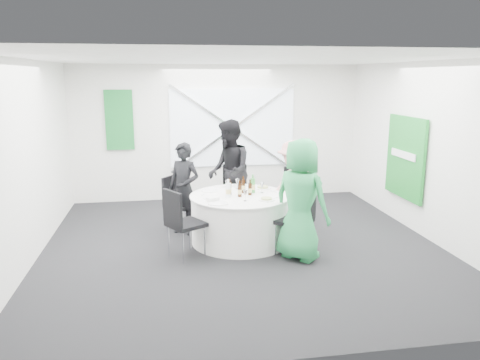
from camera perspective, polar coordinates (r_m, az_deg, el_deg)
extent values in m
plane|color=black|center=(7.29, 0.26, -8.03)|extent=(6.00, 6.00, 0.00)
plane|color=silver|center=(6.83, 0.28, 14.53)|extent=(6.00, 6.00, 0.00)
plane|color=white|center=(9.87, -2.68, 5.78)|extent=(6.00, 0.00, 6.00)
plane|color=white|center=(4.07, 7.43, -4.20)|extent=(6.00, 0.00, 6.00)
plane|color=white|center=(7.07, -24.45, 1.94)|extent=(0.00, 6.00, 6.00)
plane|color=white|center=(7.99, 22.02, 3.26)|extent=(0.00, 6.00, 6.00)
cube|color=white|center=(9.85, -0.92, 6.37)|extent=(2.60, 0.03, 1.60)
cube|color=silver|center=(9.81, -0.88, 6.34)|extent=(2.63, 0.05, 1.84)
cube|color=silver|center=(9.81, -0.88, 6.34)|extent=(2.63, 0.05, 1.84)
cube|color=#146726|center=(9.75, -14.51, 7.09)|extent=(0.55, 0.04, 1.20)
cube|color=#167E27|center=(8.50, 19.49, 2.61)|extent=(0.05, 1.20, 1.40)
cylinder|color=silver|center=(7.36, 0.00, -4.79)|extent=(1.52, 1.52, 0.74)
cylinder|color=silver|center=(7.25, 0.00, -1.93)|extent=(1.56, 1.56, 0.02)
cube|color=black|center=(8.38, -0.55, -1.80)|extent=(0.49, 0.49, 0.05)
cube|color=black|center=(8.53, -0.65, 0.32)|extent=(0.43, 0.08, 0.49)
cylinder|color=silver|center=(8.63, 0.59, -3.11)|extent=(0.02, 0.02, 0.46)
cylinder|color=silver|center=(8.61, -1.85, -3.16)|extent=(0.02, 0.02, 0.46)
cylinder|color=silver|center=(8.28, 0.81, -3.79)|extent=(0.02, 0.02, 0.46)
cylinder|color=silver|center=(8.26, -1.74, -3.85)|extent=(0.02, 0.02, 0.46)
cube|color=black|center=(7.91, -7.31, -3.03)|extent=(0.59, 0.59, 0.05)
cube|color=black|center=(7.97, -8.54, -1.10)|extent=(0.28, 0.34, 0.45)
cylinder|color=silver|center=(8.21, -7.55, -4.18)|extent=(0.02, 0.02, 0.43)
cylinder|color=silver|center=(7.95, -8.98, -4.79)|extent=(0.02, 0.02, 0.43)
cylinder|color=silver|center=(8.02, -5.56, -4.53)|extent=(0.02, 0.02, 0.43)
cylinder|color=silver|center=(7.75, -6.96, -5.17)|extent=(0.02, 0.02, 0.43)
cube|color=black|center=(8.06, 5.52, -2.40)|extent=(0.64, 0.64, 0.05)
cube|color=black|center=(8.15, 6.59, -0.26)|extent=(0.28, 0.39, 0.49)
cylinder|color=silver|center=(8.15, 7.34, -4.15)|extent=(0.02, 0.02, 0.47)
cylinder|color=silver|center=(8.38, 5.38, -3.63)|extent=(0.02, 0.02, 0.47)
cylinder|color=silver|center=(7.88, 5.60, -4.70)|extent=(0.02, 0.02, 0.47)
cylinder|color=silver|center=(8.12, 3.63, -4.14)|extent=(0.02, 0.02, 0.47)
cube|color=black|center=(6.88, 6.53, -4.97)|extent=(0.66, 0.66, 0.06)
cube|color=black|center=(6.71, 8.30, -2.99)|extent=(0.34, 0.36, 0.50)
cylinder|color=silver|center=(6.72, 7.20, -7.78)|extent=(0.02, 0.02, 0.48)
cylinder|color=silver|center=(7.05, 8.57, -6.85)|extent=(0.02, 0.02, 0.48)
cylinder|color=silver|center=(6.88, 4.34, -7.21)|extent=(0.02, 0.02, 0.48)
cylinder|color=silver|center=(7.20, 5.81, -6.34)|extent=(0.02, 0.02, 0.48)
cube|color=black|center=(6.75, -6.57, -5.38)|extent=(0.64, 0.64, 0.06)
cube|color=black|center=(6.55, -8.24, -3.45)|extent=(0.26, 0.40, 0.50)
cylinder|color=silver|center=(6.89, -8.70, -7.35)|extent=(0.02, 0.02, 0.47)
cylinder|color=silver|center=(6.59, -6.97, -8.23)|extent=(0.02, 0.02, 0.47)
cylinder|color=silver|center=(7.08, -6.10, -6.72)|extent=(0.02, 0.02, 0.47)
cylinder|color=silver|center=(6.79, -4.30, -7.54)|extent=(0.02, 0.02, 0.47)
imported|color=black|center=(7.72, -6.83, -1.06)|extent=(0.66, 0.61, 1.52)
imported|color=black|center=(8.23, -1.35, 1.01)|extent=(0.51, 0.90, 1.84)
imported|color=#D48E89|center=(7.83, 6.55, -0.76)|extent=(1.10, 0.80, 1.54)
imported|color=#28954F|center=(6.62, 7.42, -2.39)|extent=(0.98, 1.00, 1.74)
cylinder|color=white|center=(7.79, -0.01, -0.77)|extent=(0.26, 0.26, 0.01)
cylinder|color=white|center=(7.52, -3.70, -1.30)|extent=(0.28, 0.28, 0.01)
cylinder|color=white|center=(7.68, 2.79, -0.99)|extent=(0.27, 0.27, 0.01)
cylinder|color=#899C54|center=(7.68, 2.80, -0.84)|extent=(0.18, 0.18, 0.02)
cylinder|color=white|center=(6.96, 3.26, -2.42)|extent=(0.25, 0.25, 0.01)
cylinder|color=#899C54|center=(6.96, 3.26, -2.26)|extent=(0.16, 0.16, 0.02)
cylinder|color=white|center=(6.77, -2.72, -2.85)|extent=(0.29, 0.29, 0.01)
cube|color=silver|center=(6.89, -3.36, -2.31)|extent=(0.20, 0.18, 0.05)
cylinder|color=#3D1E0B|center=(7.24, -1.28, -1.06)|extent=(0.06, 0.06, 0.20)
cylinder|color=#3D1E0B|center=(7.21, -1.29, -0.05)|extent=(0.02, 0.02, 0.06)
cylinder|color=#D9C073|center=(7.24, -1.28, -1.22)|extent=(0.06, 0.06, 0.07)
cylinder|color=#3D1E0B|center=(7.37, 0.40, -0.78)|extent=(0.06, 0.06, 0.21)
cylinder|color=#3D1E0B|center=(7.34, 0.41, 0.24)|extent=(0.02, 0.02, 0.06)
cylinder|color=#D9C073|center=(7.38, 0.40, -0.94)|extent=(0.06, 0.06, 0.07)
cylinder|color=#3D1E0B|center=(7.24, 1.22, -1.12)|extent=(0.06, 0.06, 0.19)
cylinder|color=#3D1E0B|center=(7.21, 1.23, -0.17)|extent=(0.02, 0.02, 0.06)
cylinder|color=#D9C073|center=(7.25, 1.22, -1.26)|extent=(0.06, 0.06, 0.07)
cylinder|color=#3D1E0B|center=(7.13, -0.03, -1.28)|extent=(0.06, 0.06, 0.20)
cylinder|color=#3D1E0B|center=(7.10, -0.03, -0.27)|extent=(0.02, 0.02, 0.06)
cylinder|color=#D9C073|center=(7.13, -0.03, -1.44)|extent=(0.06, 0.06, 0.07)
cylinder|color=green|center=(7.38, 1.57, -0.67)|extent=(0.08, 0.08, 0.23)
cylinder|color=green|center=(7.34, 1.58, 0.45)|extent=(0.03, 0.03, 0.06)
cylinder|color=#D9C073|center=(7.38, 1.57, -0.85)|extent=(0.08, 0.08, 0.08)
cylinder|color=white|center=(7.12, -1.45, -1.23)|extent=(0.08, 0.08, 0.21)
cylinder|color=white|center=(7.09, -1.45, -0.15)|extent=(0.03, 0.03, 0.06)
cylinder|color=#D9C073|center=(7.13, -1.45, -1.40)|extent=(0.08, 0.08, 0.08)
cylinder|color=white|center=(7.40, 2.69, -1.55)|extent=(0.06, 0.06, 0.00)
cylinder|color=white|center=(7.39, 2.69, -1.16)|extent=(0.01, 0.01, 0.10)
cone|color=white|center=(7.37, 2.70, -0.59)|extent=(0.07, 0.07, 0.08)
cylinder|color=white|center=(7.54, -1.56, -1.28)|extent=(0.06, 0.06, 0.00)
cylinder|color=white|center=(7.53, -1.56, -0.89)|extent=(0.01, 0.01, 0.10)
cone|color=white|center=(7.51, -1.57, -0.33)|extent=(0.07, 0.07, 0.08)
cylinder|color=white|center=(6.92, 0.66, -2.54)|extent=(0.06, 0.06, 0.00)
cylinder|color=white|center=(6.91, 0.66, -2.13)|extent=(0.01, 0.01, 0.10)
cone|color=white|center=(6.89, 0.66, -1.51)|extent=(0.07, 0.07, 0.08)
cylinder|color=white|center=(7.64, -0.33, -1.08)|extent=(0.06, 0.06, 0.00)
cylinder|color=white|center=(7.63, -0.33, -0.70)|extent=(0.01, 0.01, 0.10)
cone|color=white|center=(7.61, -0.33, -0.14)|extent=(0.07, 0.07, 0.08)
cube|color=silver|center=(6.89, 3.55, -2.62)|extent=(0.10, 0.13, 0.01)
cube|color=silver|center=(7.09, 4.41, -2.20)|extent=(0.12, 0.12, 0.01)
cube|color=silver|center=(7.01, -4.18, -2.36)|extent=(0.10, 0.13, 0.01)
cube|color=silver|center=(6.74, -1.93, -2.95)|extent=(0.11, 0.12, 0.01)
cube|color=silver|center=(7.80, 0.85, -0.80)|extent=(0.15, 0.02, 0.01)
cube|color=silver|center=(7.77, -1.70, -0.86)|extent=(0.15, 0.02, 0.01)
cube|color=silver|center=(7.62, -3.31, -1.13)|extent=(0.09, 0.13, 0.01)
cube|color=silver|center=(7.27, -4.55, -1.84)|extent=(0.08, 0.14, 0.01)
cube|color=silver|center=(7.48, 4.09, -1.41)|extent=(0.09, 0.14, 0.01)
cube|color=silver|center=(7.75, 2.04, -0.90)|extent=(0.10, 0.13, 0.01)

